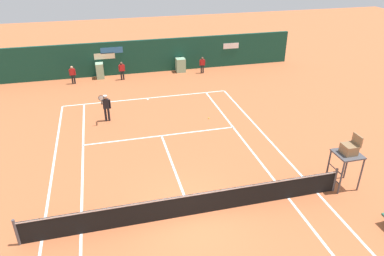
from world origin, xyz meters
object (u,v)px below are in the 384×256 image
at_px(ball_kid_centre_post, 122,70).
at_px(ball_kid_right_post, 202,64).
at_px(ball_kid_left_post, 73,74).
at_px(tennis_ball_mid_court, 209,118).
at_px(player_on_baseline, 106,106).
at_px(umpire_chair, 348,153).

height_order(ball_kid_centre_post, ball_kid_right_post, ball_kid_centre_post).
xyz_separation_m(ball_kid_left_post, tennis_ball_mid_court, (7.73, -7.90, -0.73)).
bearing_deg(ball_kid_centre_post, ball_kid_right_post, 177.31).
bearing_deg(player_on_baseline, ball_kid_left_post, -73.14).
xyz_separation_m(umpire_chair, player_on_baseline, (-9.21, 8.68, -0.64)).
distance_m(umpire_chair, ball_kid_right_post, 15.57).
bearing_deg(tennis_ball_mid_court, umpire_chair, -64.90).
bearing_deg(ball_kid_right_post, player_on_baseline, 53.46).
xyz_separation_m(player_on_baseline, tennis_ball_mid_court, (5.67, -1.13, -0.91)).
distance_m(ball_kid_centre_post, ball_kid_left_post, 3.46).
distance_m(umpire_chair, ball_kid_centre_post, 17.33).
xyz_separation_m(ball_kid_centre_post, ball_kid_left_post, (-3.46, -0.00, -0.02)).
distance_m(player_on_baseline, ball_kid_left_post, 7.08).
distance_m(umpire_chair, ball_kid_left_post, 19.14).
xyz_separation_m(umpire_chair, ball_kid_left_post, (-11.27, 15.45, -0.83)).
xyz_separation_m(ball_kid_centre_post, ball_kid_right_post, (6.11, 0.00, -0.05)).
height_order(umpire_chair, ball_kid_right_post, umpire_chair).
bearing_deg(player_on_baseline, ball_kid_centre_post, -101.77).
bearing_deg(ball_kid_left_post, umpire_chair, 126.57).
height_order(umpire_chair, ball_kid_centre_post, umpire_chair).
bearing_deg(umpire_chair, ball_kid_centre_post, 26.80).
bearing_deg(ball_kid_right_post, umpire_chair, 107.70).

